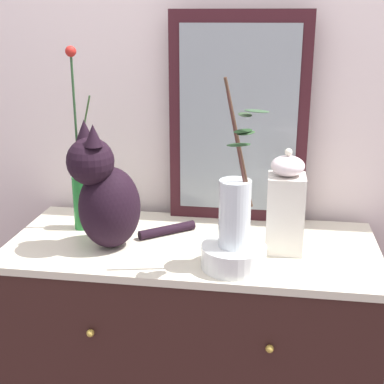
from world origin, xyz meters
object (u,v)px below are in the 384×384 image
at_px(vase_slim_green, 80,188).
at_px(jar_lidded_porcelain, 286,206).
at_px(cat_sitting, 106,195).
at_px(mirror_leaning, 238,120).
at_px(vase_glass_clear, 235,209).
at_px(sideboard, 192,356).
at_px(bowl_porcelain, 234,256).

xyz_separation_m(vase_slim_green, jar_lidded_porcelain, (0.71, -0.09, 0.00)).
xyz_separation_m(cat_sitting, vase_slim_green, (-0.14, 0.15, -0.03)).
height_order(cat_sitting, vase_slim_green, vase_slim_green).
distance_m(mirror_leaning, vase_slim_green, 0.61).
bearing_deg(vase_glass_clear, sideboard, 132.90).
xyz_separation_m(vase_slim_green, bowl_porcelain, (0.56, -0.23, -0.12)).
distance_m(vase_slim_green, vase_glass_clear, 0.61).
bearing_deg(vase_slim_green, vase_glass_clear, -22.93).
distance_m(cat_sitting, vase_slim_green, 0.20).
distance_m(vase_slim_green, jar_lidded_porcelain, 0.72).
relative_size(mirror_leaning, bowl_porcelain, 3.80).
height_order(cat_sitting, vase_glass_clear, vase_glass_clear).
bearing_deg(sideboard, vase_slim_green, 169.86).
bearing_deg(vase_glass_clear, cat_sitting, 167.65).
xyz_separation_m(cat_sitting, vase_glass_clear, (0.42, -0.09, 0.01)).
bearing_deg(bowl_porcelain, cat_sitting, 168.04).
relative_size(vase_slim_green, vase_glass_clear, 1.26).
bearing_deg(vase_slim_green, sideboard, -10.14).
bearing_deg(vase_slim_green, bowl_porcelain, -22.69).
bearing_deg(cat_sitting, mirror_leaning, 39.34).
height_order(sideboard, cat_sitting, cat_sitting).
distance_m(mirror_leaning, jar_lidded_porcelain, 0.39).
xyz_separation_m(sideboard, vase_glass_clear, (0.15, -0.16, 0.63)).
bearing_deg(cat_sitting, vase_slim_green, 133.91).
relative_size(sideboard, mirror_leaning, 1.64).
bearing_deg(cat_sitting, bowl_porcelain, -11.96).
distance_m(mirror_leaning, cat_sitting, 0.55).
bearing_deg(mirror_leaning, jar_lidded_porcelain, -56.56).
xyz_separation_m(mirror_leaning, vase_glass_clear, (0.03, -0.42, -0.19)).
xyz_separation_m(bowl_porcelain, jar_lidded_porcelain, (0.15, 0.15, 0.12)).
relative_size(sideboard, vase_glass_clear, 2.45).
distance_m(cat_sitting, vase_glass_clear, 0.43).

